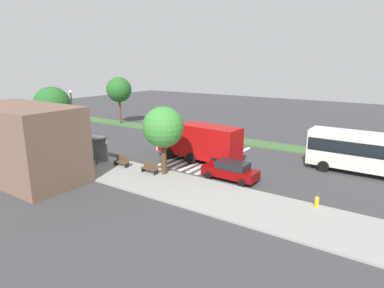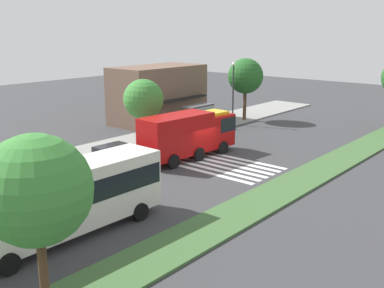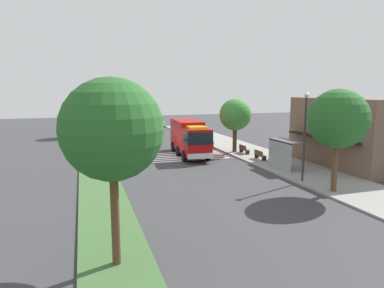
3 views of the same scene
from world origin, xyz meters
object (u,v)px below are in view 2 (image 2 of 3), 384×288
bus_stop_shelter (201,112)px  street_lamp (233,88)px  sidewalk_tree_center (245,76)px  fire_hydrant (13,178)px  bench_near_shelter (175,131)px  fire_truck (190,133)px  median_tree_far_west (36,191)px  parked_car_mid (114,155)px  bench_west_of_shelter (149,137)px  transit_bus (65,197)px  sidewalk_tree_far_west (143,100)px

bus_stop_shelter → street_lamp: bearing=-13.2°
sidewalk_tree_center → fire_hydrant: (-28.51, -0.50, -4.56)m
bench_near_shelter → fire_truck: bearing=-127.9°
fire_hydrant → median_tree_far_west: bearing=-114.8°
bench_near_shelter → median_tree_far_west: size_ratio=0.24×
fire_truck → parked_car_mid: bearing=154.6°
bench_west_of_shelter → street_lamp: bearing=-4.7°
transit_bus → street_lamp: size_ratio=1.65×
bench_west_of_shelter → sidewalk_tree_far_west: bearing=-153.3°
transit_bus → median_tree_far_west: 7.13m
fire_truck → bench_near_shelter: fire_truck is taller
median_tree_far_west → sidewalk_tree_far_west: bearing=37.7°
bus_stop_shelter → fire_truck: bearing=-145.6°
bench_near_shelter → sidewalk_tree_center: size_ratio=0.23×
fire_truck → bench_west_of_shelter: size_ratio=5.75×
transit_bus → sidewalk_tree_center: sidewalk_tree_center is taller
fire_truck → street_lamp: 13.82m
bench_west_of_shelter → street_lamp: street_lamp is taller
parked_car_mid → street_lamp: bearing=6.8°
sidewalk_tree_far_west → bench_west_of_shelter: bearing=26.7°
fire_truck → sidewalk_tree_center: (15.68, 5.27, 2.99)m
bench_near_shelter → median_tree_far_west: median_tree_far_west is taller
sidewalk_tree_far_west → fire_hydrant: (-12.75, -0.50, -3.76)m
fire_truck → bench_near_shelter: (4.55, 5.84, -1.47)m
bench_near_shelter → bus_stop_shelter: bearing=0.2°
bus_stop_shelter → bench_near_shelter: bearing=-179.8°
street_lamp → sidewalk_tree_far_west: 12.87m
bus_stop_shelter → median_tree_far_west: median_tree_far_west is taller
bench_west_of_shelter → sidewalk_tree_center: (14.62, -0.57, 4.46)m
transit_bus → street_lamp: (27.95, 9.68, 1.85)m
transit_bus → sidewalk_tree_center: size_ratio=1.58×
parked_car_mid → transit_bus: (-9.72, -7.88, 1.33)m
bench_near_shelter → sidewalk_tree_center: bearing=-3.0°
median_tree_far_west → bench_near_shelter: bearing=32.9°
street_lamp → median_tree_far_west: size_ratio=0.98×
parked_car_mid → fire_hydrant: parked_car_mid is taller
sidewalk_tree_center → bench_west_of_shelter: bearing=177.8°
parked_car_mid → median_tree_far_west: (-14.10, -12.82, 4.03)m
sidewalk_tree_center → sidewalk_tree_far_west: bearing=180.0°
bench_near_shelter → fire_hydrant: bearing=-176.5°
parked_car_mid → bench_near_shelter: parked_car_mid is taller
transit_bus → parked_car_mid: bearing=-140.3°
bus_stop_shelter → fire_hydrant: 21.46m
fire_truck → bus_stop_shelter: 10.37m
bench_near_shelter → sidewalk_tree_center: (11.13, -0.57, 4.46)m
fire_truck → parked_car_mid: fire_truck is taller
median_tree_far_west → sidewalk_tree_center: bearing=23.1°
parked_car_mid → sidewalk_tree_center: size_ratio=0.68×
street_lamp → fire_hydrant: 25.86m
parked_car_mid → transit_bus: transit_bus is taller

